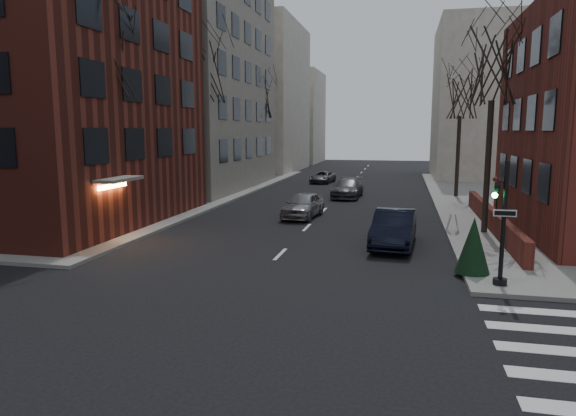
{
  "coord_description": "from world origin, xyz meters",
  "views": [
    {
      "loc": [
        4.82,
        -8.08,
        5.09
      ],
      "look_at": [
        0.41,
        11.65,
        2.0
      ],
      "focal_mm": 32.0,
      "sensor_mm": 36.0,
      "label": 1
    }
  ],
  "objects_px": {
    "streetlamp_far": "(270,138)",
    "car_lane_far": "(323,177)",
    "sandwich_board": "(453,223)",
    "car_lane_silver": "(303,205)",
    "tree_right_b": "(461,95)",
    "tree_left_c": "(259,99)",
    "tree_left_a": "(105,56)",
    "streetlamp_near": "(190,144)",
    "tree_left_b": "(203,74)",
    "parked_sedan": "(394,229)",
    "traffic_signal": "(501,231)",
    "evergreen_shrub": "(473,245)",
    "car_lane_gray": "(348,188)",
    "tree_right_a": "(494,66)"
  },
  "relations": [
    {
      "from": "tree_left_c",
      "to": "tree_left_a",
      "type": "bearing_deg",
      "value": -90.0
    },
    {
      "from": "car_lane_far",
      "to": "tree_left_c",
      "type": "bearing_deg",
      "value": -163.89
    },
    {
      "from": "streetlamp_near",
      "to": "car_lane_silver",
      "type": "height_order",
      "value": "streetlamp_near"
    },
    {
      "from": "tree_left_c",
      "to": "car_lane_far",
      "type": "distance_m",
      "value": 9.69
    },
    {
      "from": "tree_left_b",
      "to": "car_lane_gray",
      "type": "bearing_deg",
      "value": 25.59
    },
    {
      "from": "streetlamp_far",
      "to": "car_lane_gray",
      "type": "bearing_deg",
      "value": -51.72
    },
    {
      "from": "traffic_signal",
      "to": "parked_sedan",
      "type": "relative_size",
      "value": 0.82
    },
    {
      "from": "sandwich_board",
      "to": "car_lane_silver",
      "type": "bearing_deg",
      "value": 155.74
    },
    {
      "from": "streetlamp_far",
      "to": "car_lane_silver",
      "type": "relative_size",
      "value": 1.45
    },
    {
      "from": "traffic_signal",
      "to": "evergreen_shrub",
      "type": "xyz_separation_m",
      "value": [
        -0.64,
        1.27,
        -0.77
      ]
    },
    {
      "from": "car_lane_silver",
      "to": "car_lane_far",
      "type": "height_order",
      "value": "car_lane_silver"
    },
    {
      "from": "car_lane_gray",
      "to": "tree_left_c",
      "type": "bearing_deg",
      "value": 138.12
    },
    {
      "from": "tree_left_b",
      "to": "tree_right_a",
      "type": "distance_m",
      "value": 19.35
    },
    {
      "from": "evergreen_shrub",
      "to": "car_lane_silver",
      "type": "bearing_deg",
      "value": 126.85
    },
    {
      "from": "tree_left_a",
      "to": "car_lane_gray",
      "type": "distance_m",
      "value": 20.68
    },
    {
      "from": "traffic_signal",
      "to": "car_lane_gray",
      "type": "height_order",
      "value": "traffic_signal"
    },
    {
      "from": "streetlamp_near",
      "to": "sandwich_board",
      "type": "relative_size",
      "value": 6.86
    },
    {
      "from": "tree_left_a",
      "to": "car_lane_far",
      "type": "relative_size",
      "value": 2.56
    },
    {
      "from": "tree_left_a",
      "to": "tree_left_c",
      "type": "bearing_deg",
      "value": 90.0
    },
    {
      "from": "streetlamp_near",
      "to": "streetlamp_far",
      "type": "bearing_deg",
      "value": 90.0
    },
    {
      "from": "tree_left_b",
      "to": "parked_sedan",
      "type": "height_order",
      "value": "tree_left_b"
    },
    {
      "from": "tree_right_a",
      "to": "car_lane_gray",
      "type": "bearing_deg",
      "value": 122.42
    },
    {
      "from": "tree_right_b",
      "to": "evergreen_shrub",
      "type": "xyz_separation_m",
      "value": [
        -1.5,
        -21.74,
        -6.45
      ]
    },
    {
      "from": "parked_sedan",
      "to": "car_lane_gray",
      "type": "bearing_deg",
      "value": 107.24
    },
    {
      "from": "evergreen_shrub",
      "to": "tree_right_a",
      "type": "bearing_deg",
      "value": 79.03
    },
    {
      "from": "streetlamp_near",
      "to": "tree_left_b",
      "type": "bearing_deg",
      "value": 98.53
    },
    {
      "from": "tree_left_b",
      "to": "tree_right_a",
      "type": "bearing_deg",
      "value": -24.44
    },
    {
      "from": "tree_right_a",
      "to": "streetlamp_far",
      "type": "xyz_separation_m",
      "value": [
        -17.0,
        24.0,
        -3.79
      ]
    },
    {
      "from": "streetlamp_far",
      "to": "car_lane_far",
      "type": "distance_m",
      "value": 6.67
    },
    {
      "from": "streetlamp_near",
      "to": "parked_sedan",
      "type": "relative_size",
      "value": 1.29
    },
    {
      "from": "parked_sedan",
      "to": "car_lane_gray",
      "type": "distance_m",
      "value": 16.52
    },
    {
      "from": "tree_left_a",
      "to": "tree_left_b",
      "type": "xyz_separation_m",
      "value": [
        0.0,
        12.0,
        0.44
      ]
    },
    {
      "from": "tree_right_b",
      "to": "evergreen_shrub",
      "type": "height_order",
      "value": "tree_right_b"
    },
    {
      "from": "streetlamp_far",
      "to": "tree_right_b",
      "type": "bearing_deg",
      "value": -30.47
    },
    {
      "from": "tree_left_c",
      "to": "streetlamp_far",
      "type": "bearing_deg",
      "value": 73.3
    },
    {
      "from": "tree_left_c",
      "to": "tree_right_b",
      "type": "distance_m",
      "value": 19.34
    },
    {
      "from": "tree_right_a",
      "to": "parked_sedan",
      "type": "xyz_separation_m",
      "value": [
        -4.26,
        -3.5,
        -7.23
      ]
    },
    {
      "from": "tree_right_b",
      "to": "tree_left_a",
      "type": "bearing_deg",
      "value": -134.36
    },
    {
      "from": "tree_right_a",
      "to": "car_lane_silver",
      "type": "height_order",
      "value": "tree_right_a"
    },
    {
      "from": "car_lane_silver",
      "to": "car_lane_far",
      "type": "distance_m",
      "value": 20.04
    },
    {
      "from": "streetlamp_far",
      "to": "parked_sedan",
      "type": "distance_m",
      "value": 30.5
    },
    {
      "from": "traffic_signal",
      "to": "streetlamp_far",
      "type": "distance_m",
      "value": 36.81
    },
    {
      "from": "tree_left_a",
      "to": "car_lane_silver",
      "type": "height_order",
      "value": "tree_left_a"
    },
    {
      "from": "tree_right_a",
      "to": "tree_left_a",
      "type": "bearing_deg",
      "value": -167.2
    },
    {
      "from": "tree_right_b",
      "to": "car_lane_far",
      "type": "bearing_deg",
      "value": 141.94
    },
    {
      "from": "traffic_signal",
      "to": "tree_right_a",
      "type": "bearing_deg",
      "value": 84.53
    },
    {
      "from": "tree_left_a",
      "to": "parked_sedan",
      "type": "bearing_deg",
      "value": 2.15
    },
    {
      "from": "streetlamp_far",
      "to": "car_lane_gray",
      "type": "xyz_separation_m",
      "value": [
        9.0,
        -11.4,
        -3.52
      ]
    },
    {
      "from": "car_lane_silver",
      "to": "parked_sedan",
      "type": "bearing_deg",
      "value": -45.07
    },
    {
      "from": "traffic_signal",
      "to": "streetlamp_far",
      "type": "relative_size",
      "value": 0.64
    }
  ]
}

